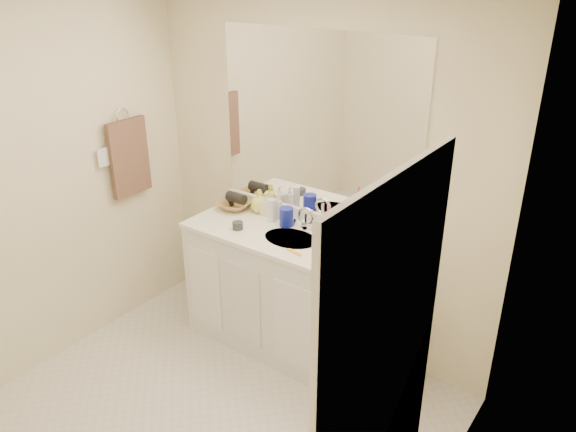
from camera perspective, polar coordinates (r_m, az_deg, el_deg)
The scene contains 26 objects.
wall_back at distance 3.75m, azimuth 2.90°, elevation 3.76°, with size 2.60×0.02×2.40m, color beige.
wall_left at distance 3.83m, azimuth -25.11°, elevation 1.83°, with size 0.02×2.60×2.40m, color beige.
wall_right at distance 2.20m, azimuth 13.15°, elevation -13.26°, with size 0.02×2.60×2.40m, color beige.
vanity_cabinet at distance 3.89m, azimuth 0.43°, elevation -8.15°, with size 1.50×0.55×0.85m, color silver.
countertop at distance 3.68m, azimuth 0.45°, elevation -2.36°, with size 1.52×0.57×0.03m, color white.
backsplash at distance 3.85m, azimuth 2.69°, elevation -0.21°, with size 1.52×0.03×0.08m, color white.
sink_basin at distance 3.66m, azimuth 0.27°, elevation -2.44°, with size 0.37×0.37×0.02m, color beige.
faucet at distance 3.76m, azimuth 1.86°, elevation -0.52°, with size 0.02×0.02×0.11m, color silver.
mirror at distance 3.63m, azimuth 2.97°, elevation 9.05°, with size 1.48×0.01×1.20m, color white.
blue_mug at distance 3.80m, azimuth -0.17°, elevation -0.08°, with size 0.10×0.10×0.13m, color #17229F.
tan_cup at distance 3.61m, azimuth 3.87°, elevation -1.95°, with size 0.06×0.06×0.09m, color #C9A68D.
toothbrush at distance 3.56m, azimuth 4.05°, elevation -0.45°, with size 0.01×0.01×0.22m, color #E53C62.
mouthwash_bottle at distance 3.56m, azimuth 4.74°, elevation -1.32°, with size 0.08×0.08×0.20m, color #0A6B7F.
soap_dish at distance 3.44m, azimuth 4.00°, elevation -4.04°, with size 0.11×0.09×0.01m, color silver.
green_soap at distance 3.43m, azimuth 4.01°, elevation -3.77°, with size 0.07×0.05×0.03m, color #5DBD2E.
orange_comb at distance 3.48m, azimuth 0.64°, elevation -3.70°, with size 0.12×0.02×0.00m, color orange.
dark_jar at distance 3.78m, azimuth -5.14°, elevation -0.97°, with size 0.07×0.07×0.05m, color #2D2E33.
extra_white_bottle at distance 3.86m, azimuth -1.63°, elevation 0.56°, with size 0.05×0.05×0.16m, color silver.
soap_bottle_white at distance 3.91m, azimuth -1.09°, elevation 1.06°, with size 0.07×0.07×0.18m, color silver.
soap_bottle_cream at distance 3.96m, azimuth -2.15°, elevation 1.28°, with size 0.08×0.08×0.17m, color #F0EEC4.
soap_bottle_yellow at distance 4.01m, azimuth -2.90°, elevation 1.54°, with size 0.13×0.13×0.17m, color #E3E258.
wicker_basket at distance 4.10m, azimuth -5.45°, elevation 1.14°, with size 0.24×0.24×0.06m, color olive.
hair_dryer at distance 4.06m, azimuth -5.27°, elevation 1.86°, with size 0.07×0.07×0.15m, color black.
towel_ring at distance 4.10m, azimuth -16.49°, elevation 9.74°, with size 0.11×0.11×0.01m, color silver.
hand_towel at distance 4.17m, azimuth -15.83°, elevation 5.73°, with size 0.04×0.32×0.55m, color #3F2B22.
switch_plate at distance 4.06m, azimuth -18.27°, elevation 5.66°, with size 0.01×0.09×0.13m, color white.
Camera 1 is at (1.89, -1.66, 2.52)m, focal length 35.00 mm.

